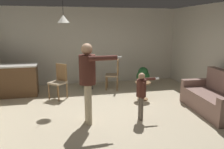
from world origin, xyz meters
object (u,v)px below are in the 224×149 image
person_adult (88,75)px  person_child (142,91)px  side_table_by_couch (143,88)px  dining_chair_by_counter (114,73)px  kitchen_counter (16,80)px  potted_plant_corner (143,76)px  couch_floral (215,99)px  potted_plant_by_wall (89,77)px  dining_chair_near_wall (59,80)px  spare_remote_on_table (144,82)px

person_adult → person_child: 1.24m
side_table_by_couch → dining_chair_by_counter: 1.35m
person_child → dining_chair_by_counter: size_ratio=1.08×
kitchen_counter → potted_plant_corner: bearing=1.0°
couch_floral → potted_plant_by_wall: bearing=49.9°
person_adult → dining_chair_near_wall: size_ratio=1.74×
side_table_by_couch → spare_remote_on_table: size_ratio=4.00×
potted_plant_corner → potted_plant_by_wall: 1.85m
couch_floral → dining_chair_near_wall: (-3.74, 1.93, 0.21)m
person_adult → person_child: (1.17, -0.08, -0.41)m
dining_chair_by_counter → spare_remote_on_table: 1.37m
person_child → potted_plant_by_wall: person_child is taller
person_child → dining_chair_near_wall: size_ratio=1.08×
person_adult → couch_floral: bearing=86.5°
kitchen_counter → dining_chair_by_counter: bearing=0.7°
side_table_by_couch → person_adult: (-1.69, -1.21, 0.75)m
couch_floral → dining_chair_by_counter: bearing=42.3°
side_table_by_couch → kitchen_counter: bearing=161.8°
person_child → dining_chair_near_wall: bearing=-135.5°
kitchen_counter → person_adult: person_adult is taller
kitchen_counter → person_child: (3.06, -2.47, 0.19)m
kitchen_counter → person_child: 3.94m
dining_chair_near_wall → kitchen_counter: bearing=19.2°
dining_chair_near_wall → potted_plant_by_wall: 1.22m
couch_floral → person_child: bearing=94.9°
dining_chair_by_counter → dining_chair_near_wall: bearing=124.2°
person_child → dining_chair_near_wall: 2.67m
dining_chair_near_wall → spare_remote_on_table: (2.32, -0.71, -0.01)m
person_adult → dining_chair_near_wall: bearing=-164.4°
person_child → potted_plant_corner: bearing=160.8°
dining_chair_by_counter → spare_remote_on_table: dining_chair_by_counter is taller
dining_chair_by_counter → potted_plant_by_wall: 0.86m
person_child → dining_chair_near_wall: person_child is taller
potted_plant_corner → person_child: bearing=-111.3°
couch_floral → potted_plant_corner: bearing=24.4°
person_child → dining_chair_by_counter: bearing=-177.2°
potted_plant_by_wall → side_table_by_couch: bearing=-46.1°
person_adult → person_child: bearing=83.3°
couch_floral → person_adult: 3.20m
person_adult → kitchen_counter: bearing=-144.4°
side_table_by_couch → spare_remote_on_table: 0.21m
dining_chair_near_wall → potted_plant_corner: 2.85m
couch_floral → dining_chair_near_wall: size_ratio=1.85×
couch_floral → potted_plant_corner: 2.68m
person_child → potted_plant_by_wall: 2.87m
couch_floral → potted_plant_by_wall: (-2.79, 2.68, 0.06)m
dining_chair_near_wall → couch_floral: bearing=-166.3°
couch_floral → potted_plant_by_wall: couch_floral is taller
kitchen_counter → side_table_by_couch: kitchen_counter is taller
side_table_by_couch → dining_chair_by_counter: (-0.55, 1.21, 0.22)m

